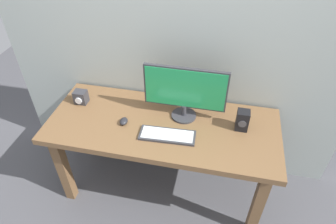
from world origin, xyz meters
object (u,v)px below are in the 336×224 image
at_px(mouse, 124,121).
at_px(audio_controller, 81,97).
at_px(monitor, 185,91).
at_px(speaker_right, 242,120).
at_px(keyboard_primary, 167,135).
at_px(desk, 163,134).

height_order(mouse, audio_controller, audio_controller).
xyz_separation_m(monitor, mouse, (-0.42, -0.18, -0.21)).
relative_size(mouse, audio_controller, 0.75).
bearing_deg(speaker_right, mouse, -171.58).
height_order(monitor, keyboard_primary, monitor).
distance_m(monitor, speaker_right, 0.46).
xyz_separation_m(mouse, audio_controller, (-0.41, 0.17, 0.03)).
bearing_deg(speaker_right, keyboard_primary, -159.17).
bearing_deg(monitor, mouse, -156.64).
relative_size(monitor, keyboard_primary, 1.49).
relative_size(keyboard_primary, speaker_right, 2.54).
bearing_deg(desk, keyboard_primary, -62.54).
relative_size(desk, speaker_right, 10.83).
xyz_separation_m(monitor, keyboard_primary, (-0.08, -0.25, -0.22)).
bearing_deg(mouse, desk, 9.59).
distance_m(desk, speaker_right, 0.60).
distance_m(speaker_right, audio_controller, 1.26).
bearing_deg(desk, audio_controller, 170.77).
relative_size(desk, monitor, 2.85).
xyz_separation_m(desk, monitor, (0.14, 0.13, 0.34)).
distance_m(monitor, audio_controller, 0.85).
height_order(desk, audio_controller, audio_controller).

